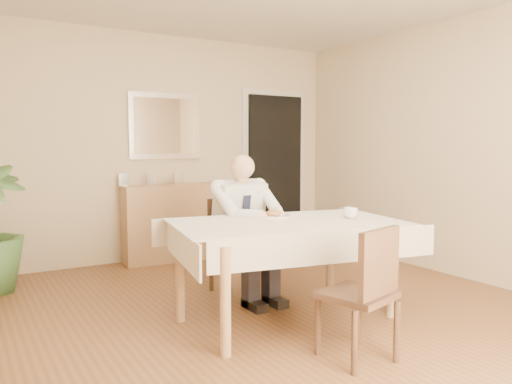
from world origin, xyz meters
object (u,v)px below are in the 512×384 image
coffee_mug (351,213)px  chair_near (366,287)px  dining_table (287,233)px  sideboard (171,222)px  chair_far (233,240)px  seated_man (248,220)px

coffee_mug → chair_near: bearing=-125.7°
dining_table → coffee_mug: coffee_mug is taller
dining_table → sideboard: (-0.02, 2.33, -0.23)m
dining_table → coffee_mug: (0.52, -0.12, 0.13)m
chair_far → coffee_mug: chair_far is taller
chair_far → seated_man: 0.36m
chair_near → coffee_mug: size_ratio=7.64×
chair_far → seated_man: bearing=-95.6°
dining_table → sideboard: bearing=101.0°
chair_near → sideboard: (0.01, 3.22, -0.03)m
dining_table → seated_man: bearing=100.4°
dining_table → chair_far: size_ratio=2.24×
sideboard → dining_table: bearing=-86.3°
chair_near → coffee_mug: 1.00m
chair_near → seated_man: size_ratio=0.68×
chair_far → coffee_mug: size_ratio=7.69×
coffee_mug → sideboard: sideboard is taller
dining_table → coffee_mug: size_ratio=17.22×
chair_far → chair_near: 1.76m
dining_table → coffee_mug: bearing=-2.5°
chair_far → coffee_mug: bearing=-68.1°
sideboard → coffee_mug: bearing=-74.4°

